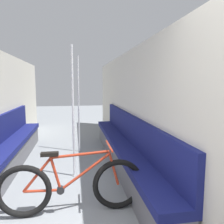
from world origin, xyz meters
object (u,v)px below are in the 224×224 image
Objects in this scene: bench_seat_row_right at (124,150)px; bicycle at (72,186)px; bench_seat_row_left at (4,156)px; grab_pole_near at (73,114)px; grab_pole_far at (79,106)px.

bench_seat_row_right is 2.60× the size of bicycle.
bench_seat_row_left is 2.60× the size of bicycle.
bicycle is 0.80× the size of grab_pole_near.
grab_pole_near is (-0.91, -0.24, 0.73)m from bench_seat_row_right.
bench_seat_row_right reaches higher than bicycle.
bench_seat_row_right is 2.09× the size of grab_pole_near.
grab_pole_far is (0.12, 1.37, 0.00)m from grab_pole_near.
grab_pole_far reaches higher than bench_seat_row_left.
bicycle is at bearing -91.05° from grab_pole_near.
bench_seat_row_right is 1.62m from bicycle.
bicycle is (-0.93, -1.33, 0.00)m from bench_seat_row_right.
grab_pole_near is (0.02, 1.09, 0.72)m from bicycle.
bench_seat_row_right is 1.19m from grab_pole_near.
bench_seat_row_right is 1.56m from grab_pole_far.
bench_seat_row_right is (2.09, 0.00, 0.00)m from bench_seat_row_left.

